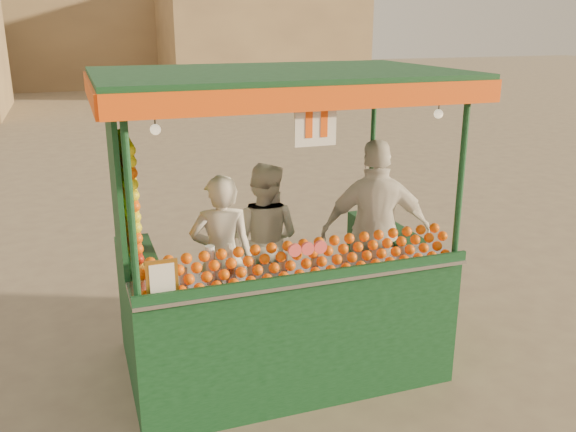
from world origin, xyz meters
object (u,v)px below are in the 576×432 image
object	(u,v)px
vendor_middle	(264,239)
vendor_right	(376,232)
juice_cart	(275,282)
vendor_left	(222,259)

from	to	relation	value
vendor_middle	vendor_right	bearing A→B (deg)	-171.59
vendor_middle	juice_cart	bearing A→B (deg)	117.86
vendor_left	vendor_middle	world-z (taller)	vendor_left
vendor_left	juice_cart	bearing A→B (deg)	160.91
juice_cart	vendor_left	distance (m)	0.54
juice_cart	vendor_right	distance (m)	1.14
juice_cart	vendor_middle	bearing A→B (deg)	81.30
juice_cart	vendor_middle	size ratio (longest dim) A/B	1.97
vendor_left	vendor_right	distance (m)	1.53
juice_cart	vendor_middle	distance (m)	0.68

